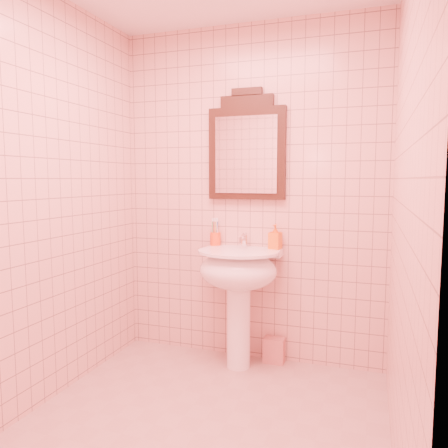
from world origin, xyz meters
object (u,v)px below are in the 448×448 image
(pedestal_sink, at_px, (238,278))
(soap_dispenser, at_px, (275,237))
(towel, at_px, (274,350))
(toothbrush_cup, at_px, (215,239))
(mirror, at_px, (247,149))

(pedestal_sink, xyz_separation_m, soap_dispenser, (0.23, 0.15, 0.29))
(soap_dispenser, bearing_deg, towel, 106.72)
(toothbrush_cup, distance_m, soap_dispenser, 0.47)
(pedestal_sink, distance_m, soap_dispenser, 0.40)
(mirror, height_order, soap_dispenser, mirror)
(pedestal_sink, relative_size, soap_dispenser, 4.78)
(toothbrush_cup, relative_size, towel, 0.99)
(pedestal_sink, xyz_separation_m, towel, (0.23, 0.17, -0.57))
(mirror, relative_size, toothbrush_cup, 4.37)
(toothbrush_cup, bearing_deg, soap_dispenser, -3.27)
(mirror, xyz_separation_m, towel, (0.23, -0.03, -1.50))
(towel, bearing_deg, soap_dispenser, -83.22)
(toothbrush_cup, bearing_deg, towel, -1.47)
(mirror, distance_m, towel, 1.52)
(pedestal_sink, distance_m, toothbrush_cup, 0.39)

